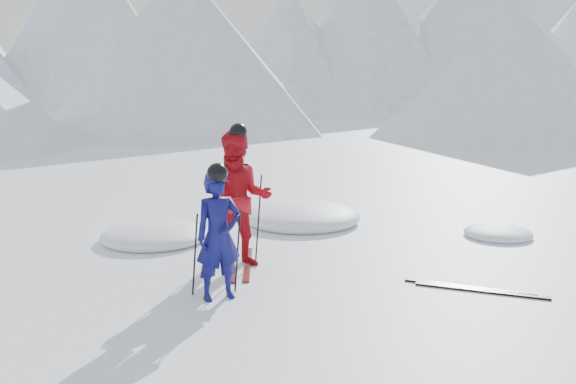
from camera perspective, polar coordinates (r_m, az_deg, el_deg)
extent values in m
plane|color=white|center=(9.31, 12.34, -6.92)|extent=(160.00, 160.00, 0.00)
cone|color=#B2BCD1|center=(49.71, -18.44, 14.81)|extent=(23.96, 23.96, 14.35)
cone|color=#B2BCD1|center=(59.71, -10.28, 13.12)|extent=(17.69, 17.69, 11.93)
cone|color=#B2BCD1|center=(52.47, 0.26, 13.12)|extent=(19.63, 19.63, 10.85)
cone|color=#B2BCD1|center=(56.74, 7.31, 14.49)|extent=(23.31, 23.31, 14.15)
cone|color=#B2BCD1|center=(58.80, 17.20, 14.33)|extent=(28.94, 28.94, 14.88)
cone|color=#B2BCD1|center=(32.14, 20.37, 10.51)|extent=(14.00, 14.00, 6.50)
cone|color=#B2BCD1|center=(34.37, -9.79, 13.01)|extent=(16.00, 16.00, 9.00)
imported|color=#0E0E55|center=(7.67, -6.52, -4.13)|extent=(0.69, 0.56, 1.62)
imported|color=#B30E18|center=(8.99, -4.60, -0.69)|extent=(1.04, 0.84, 2.02)
cylinder|color=black|center=(7.88, -8.70, -5.82)|extent=(0.11, 0.08, 1.08)
cylinder|color=black|center=(7.99, -4.73, -5.52)|extent=(0.11, 0.07, 1.08)
cylinder|color=black|center=(9.29, -6.52, -2.49)|extent=(0.13, 0.10, 1.34)
cylinder|color=black|center=(9.23, -2.77, -2.52)|extent=(0.13, 0.09, 1.34)
cube|color=black|center=(9.22, -5.26, -6.79)|extent=(0.16, 1.70, 0.03)
cube|color=black|center=(9.24, -3.77, -6.74)|extent=(0.28, 1.70, 0.03)
cube|color=black|center=(8.55, 16.57, -8.56)|extent=(1.50, 0.96, 0.03)
cube|color=black|center=(8.46, 17.62, -8.81)|extent=(1.53, 0.91, 0.03)
ellipsoid|color=white|center=(10.87, -12.37, -4.44)|extent=(1.85, 1.85, 0.41)
ellipsoid|color=white|center=(11.52, 19.03, -3.94)|extent=(1.20, 1.20, 0.26)
ellipsoid|color=white|center=(11.99, 1.28, -2.84)|extent=(2.30, 2.30, 0.51)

